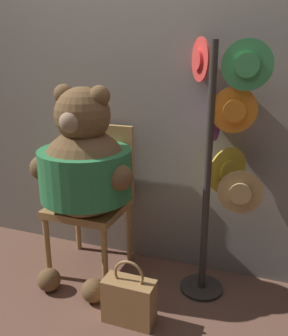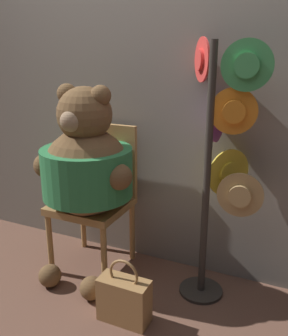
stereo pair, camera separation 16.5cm
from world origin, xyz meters
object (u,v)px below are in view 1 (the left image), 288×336
at_px(chair, 94,192).
at_px(teddy_bear, 85,168).
at_px(hat_display_rack, 221,150).
at_px(handbag_on_ground, 129,300).

relative_size(chair, teddy_bear, 0.77).
distance_m(teddy_bear, hat_display_rack, 0.87).
xyz_separation_m(hat_display_rack, handbag_on_ground, (-0.39, -0.51, -0.80)).
relative_size(chair, handbag_on_ground, 2.54).
xyz_separation_m(teddy_bear, handbag_on_ground, (0.44, -0.34, -0.64)).
bearing_deg(hat_display_rack, handbag_on_ground, -127.79).
bearing_deg(chair, teddy_bear, -79.45).
bearing_deg(handbag_on_ground, chair, 133.25).
xyz_separation_m(chair, hat_display_rack, (0.87, 0.00, 0.39)).
relative_size(teddy_bear, handbag_on_ground, 3.28).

